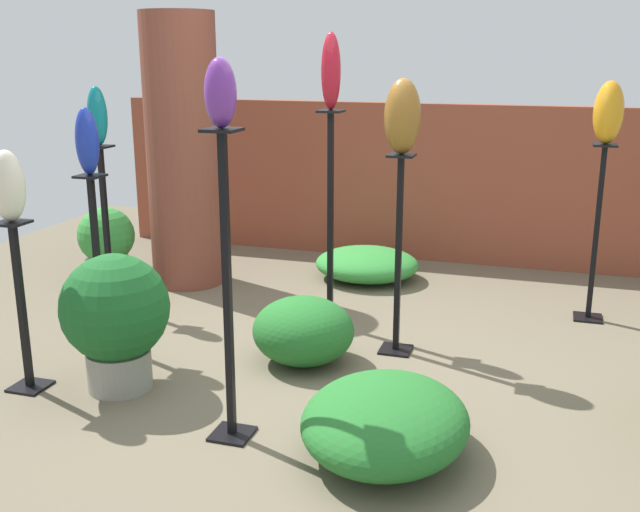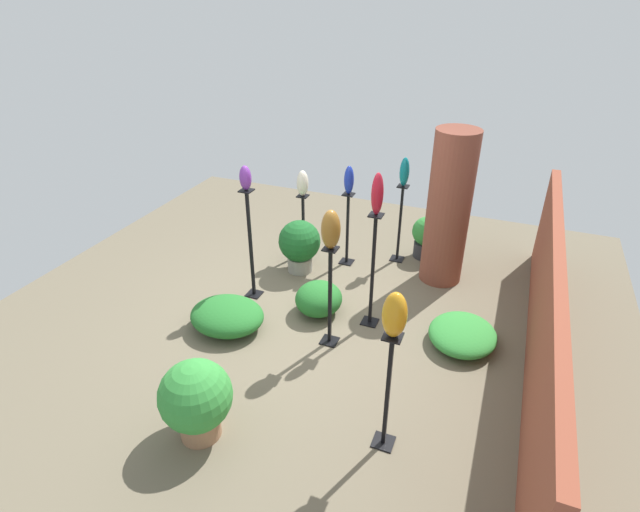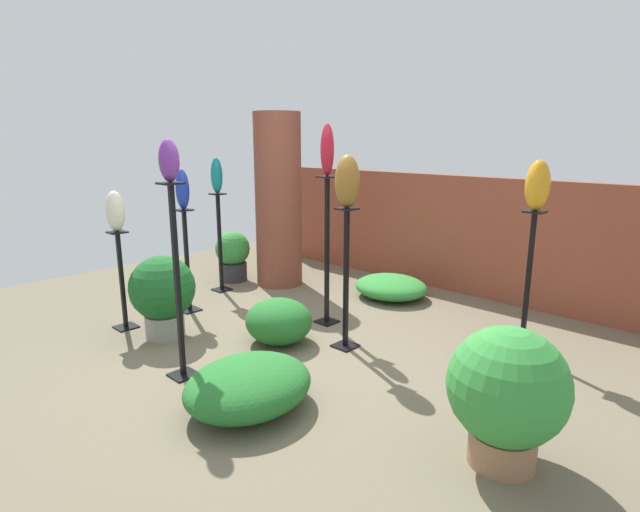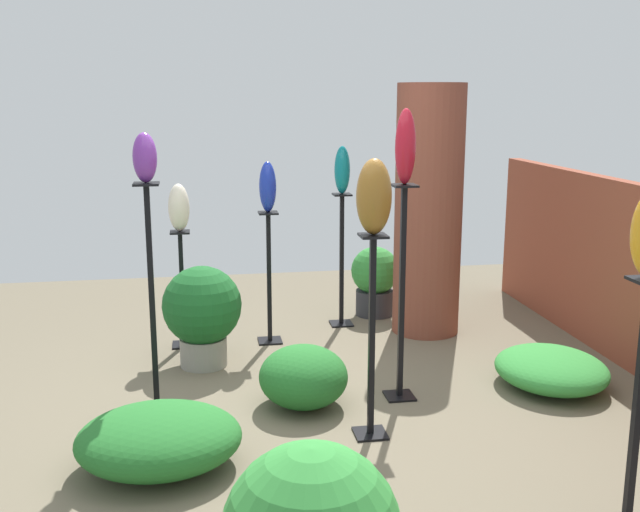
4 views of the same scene
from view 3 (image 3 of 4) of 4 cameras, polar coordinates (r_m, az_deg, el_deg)
name	(u,v)px [view 3 (image 3 of 4)]	position (r m, az deg, el deg)	size (l,w,h in m)	color
ground_plane	(282,350)	(4.57, -4.39, -10.64)	(8.00, 8.00, 0.00)	#6B604C
brick_wall_back	(442,232)	(6.41, 13.77, 2.65)	(5.60, 0.12, 1.42)	brown
brick_pillar	(278,201)	(6.36, -4.79, 6.32)	(0.59, 0.59, 2.17)	brown
pedestal_violet	(178,290)	(3.99, -15.94, -3.78)	(0.20, 0.20, 1.54)	black
pedestal_ruby	(327,257)	(5.00, 0.80, -0.11)	(0.20, 0.20, 1.50)	black
pedestal_bronze	(346,285)	(4.43, 2.99, -3.34)	(0.20, 0.20, 1.27)	black
pedestal_teal	(220,247)	(6.25, -11.36, 1.04)	(0.20, 0.20, 1.21)	black
pedestal_cobalt	(187,265)	(5.58, -14.93, -1.05)	(0.20, 0.20, 1.12)	black
pedestal_ivory	(122,285)	(5.29, -21.67, -3.11)	(0.20, 0.20, 0.98)	black
pedestal_amber	(527,289)	(4.68, 22.61, -3.52)	(0.20, 0.20, 1.26)	black
art_vase_violet	(169,160)	(3.83, -16.88, 10.40)	(0.14, 0.15, 0.31)	#6B2D8C
art_vase_ruby	(327,150)	(4.86, 0.84, 12.03)	(0.13, 0.14, 0.49)	maroon
art_vase_bronze	(347,181)	(4.26, 3.14, 8.51)	(0.22, 0.21, 0.45)	brown
art_vase_teal	(217,176)	(6.13, -11.73, 8.99)	(0.14, 0.14, 0.42)	#0F727A
art_vase_cobalt	(182,189)	(5.44, -15.45, 7.35)	(0.15, 0.14, 0.42)	#192D9E
art_vase_ivory	(115,211)	(5.14, -22.36, 4.75)	(0.19, 0.17, 0.39)	beige
art_vase_amber	(538,185)	(4.52, 23.61, 7.40)	(0.20, 0.21, 0.42)	orange
potted_plant_walkway_edge	(507,391)	(3.10, 20.60, -14.27)	(0.68, 0.68, 0.83)	#936B4C
potted_plant_back_center	(233,254)	(6.71, -9.93, 0.20)	(0.45, 0.45, 0.66)	#2D2D33
potted_plant_front_left	(163,292)	(4.92, -17.55, -3.97)	(0.61, 0.61, 0.79)	gray
foliage_bed_east	(391,287)	(6.00, 8.10, -3.50)	(0.87, 0.79, 0.26)	#338C38
foliage_bed_west	(249,385)	(3.62, -8.17, -14.44)	(0.80, 0.94, 0.35)	#236B28
foliage_bed_center	(279,321)	(4.66, -4.73, -7.42)	(0.63, 0.61, 0.42)	#236B28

